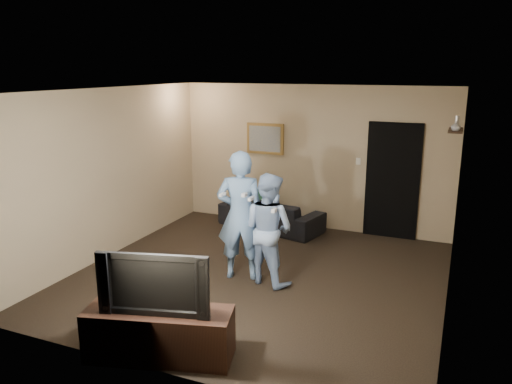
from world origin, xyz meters
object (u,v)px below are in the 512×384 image
at_px(wii_player_left, 240,215).
at_px(television, 157,281).
at_px(wii_player_right, 269,229).
at_px(sofa, 271,214).
at_px(tv_console, 159,334).

bearing_deg(wii_player_left, television, -88.12).
relative_size(television, wii_player_right, 0.73).
height_order(sofa, television, television).
xyz_separation_m(sofa, wii_player_right, (0.82, -2.21, 0.49)).
xyz_separation_m(tv_console, wii_player_left, (-0.07, 2.15, 0.66)).
distance_m(sofa, wii_player_left, 2.34).
distance_m(sofa, wii_player_right, 2.41).
bearing_deg(television, wii_player_left, 76.80).
xyz_separation_m(tv_console, television, (0.00, 0.00, 0.59)).
relative_size(tv_console, television, 1.33).
height_order(tv_console, wii_player_right, wii_player_right).
bearing_deg(wii_player_left, tv_console, -88.12).
distance_m(tv_console, wii_player_left, 2.25).
height_order(sofa, wii_player_left, wii_player_left).
distance_m(tv_console, television, 0.59).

